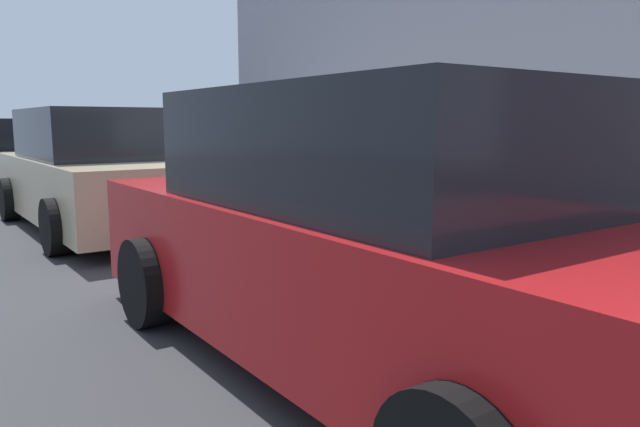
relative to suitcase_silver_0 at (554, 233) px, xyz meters
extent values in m
plane|color=#333335|center=(3.76, 0.76, -0.52)|extent=(40.00, 40.00, 0.00)
cube|color=#ADA89E|center=(3.76, -1.74, -0.45)|extent=(18.00, 5.00, 0.14)
cube|color=#9EA0A8|center=(0.00, 0.00, 0.00)|extent=(0.36, 0.21, 0.75)
cube|color=black|center=(0.00, 0.00, 0.00)|extent=(0.36, 0.06, 0.76)
cylinder|color=gray|center=(-0.14, -0.01, 0.47)|extent=(0.02, 0.02, 0.21)
cylinder|color=gray|center=(0.14, 0.01, 0.47)|extent=(0.02, 0.02, 0.21)
cylinder|color=black|center=(0.00, 0.00, 0.58)|extent=(0.29, 0.05, 0.02)
cylinder|color=black|center=(-0.15, -0.01, -0.35)|extent=(0.05, 0.02, 0.04)
cylinder|color=black|center=(0.15, 0.01, -0.35)|extent=(0.05, 0.02, 0.04)
cube|color=red|center=(0.50, 0.06, -0.11)|extent=(0.43, 0.28, 0.54)
cube|color=black|center=(0.50, 0.06, -0.11)|extent=(0.42, 0.08, 0.55)
cylinder|color=gray|center=(0.32, 0.05, 0.18)|extent=(0.02, 0.02, 0.04)
cylinder|color=gray|center=(0.67, 0.08, 0.18)|extent=(0.02, 0.02, 0.04)
cylinder|color=black|center=(0.50, 0.06, 0.20)|extent=(0.35, 0.05, 0.02)
cylinder|color=black|center=(0.32, 0.05, -0.35)|extent=(0.05, 0.02, 0.04)
cylinder|color=black|center=(0.68, 0.08, -0.35)|extent=(0.05, 0.02, 0.04)
cube|color=#59601E|center=(1.00, 0.07, -0.02)|extent=(0.38, 0.27, 0.72)
cube|color=black|center=(1.00, 0.07, -0.02)|extent=(0.38, 0.06, 0.73)
cylinder|color=gray|center=(0.85, 0.08, 0.48)|extent=(0.02, 0.02, 0.27)
cylinder|color=gray|center=(1.16, 0.07, 0.48)|extent=(0.02, 0.02, 0.27)
cylinder|color=black|center=(1.00, 0.07, 0.61)|extent=(0.31, 0.03, 0.02)
cylinder|color=black|center=(0.84, 0.08, -0.35)|extent=(0.04, 0.02, 0.04)
cylinder|color=black|center=(1.16, 0.07, -0.35)|extent=(0.04, 0.02, 0.04)
cube|color=black|center=(1.50, -0.03, -0.07)|extent=(0.42, 0.28, 0.61)
cube|color=black|center=(1.50, -0.03, -0.07)|extent=(0.41, 0.08, 0.62)
cylinder|color=gray|center=(1.34, -0.05, 0.34)|extent=(0.02, 0.02, 0.22)
cylinder|color=gray|center=(1.67, -0.02, 0.34)|extent=(0.02, 0.02, 0.22)
cylinder|color=black|center=(1.50, -0.03, 0.45)|extent=(0.34, 0.05, 0.02)
cylinder|color=black|center=(1.33, -0.05, -0.35)|extent=(0.05, 0.02, 0.04)
cylinder|color=black|center=(1.68, -0.02, -0.35)|extent=(0.05, 0.02, 0.04)
cube|color=#0F606B|center=(2.04, 0.05, -0.04)|extent=(0.46, 0.30, 0.67)
cube|color=black|center=(2.04, 0.05, -0.04)|extent=(0.45, 0.08, 0.68)
cylinder|color=gray|center=(1.85, 0.04, 0.43)|extent=(0.02, 0.02, 0.27)
cylinder|color=gray|center=(2.23, 0.07, 0.43)|extent=(0.02, 0.02, 0.27)
cylinder|color=black|center=(2.04, 0.05, 0.56)|extent=(0.38, 0.06, 0.02)
cylinder|color=black|center=(1.85, 0.04, -0.35)|extent=(0.05, 0.02, 0.04)
cylinder|color=black|center=(2.23, 0.07, -0.35)|extent=(0.05, 0.02, 0.04)
cube|color=navy|center=(2.59, -0.07, -0.09)|extent=(0.46, 0.28, 0.57)
cube|color=black|center=(2.59, -0.07, -0.09)|extent=(0.45, 0.09, 0.58)
cylinder|color=gray|center=(2.40, -0.09, 0.21)|extent=(0.02, 0.02, 0.04)
cylinder|color=gray|center=(2.79, -0.05, 0.21)|extent=(0.02, 0.02, 0.04)
cylinder|color=black|center=(2.59, -0.07, 0.23)|extent=(0.38, 0.06, 0.02)
cylinder|color=black|center=(2.40, -0.09, -0.35)|extent=(0.05, 0.02, 0.04)
cylinder|color=black|center=(2.79, -0.05, -0.35)|extent=(0.05, 0.02, 0.04)
cube|color=maroon|center=(3.13, -0.04, -0.01)|extent=(0.41, 0.29, 0.73)
cube|color=black|center=(3.13, -0.04, -0.01)|extent=(0.40, 0.08, 0.74)
cylinder|color=gray|center=(2.96, -0.02, 0.37)|extent=(0.02, 0.02, 0.04)
cylinder|color=gray|center=(3.29, -0.06, 0.37)|extent=(0.02, 0.02, 0.04)
cylinder|color=black|center=(3.13, -0.04, 0.39)|extent=(0.33, 0.05, 0.02)
cylinder|color=black|center=(2.96, -0.02, -0.35)|extent=(0.05, 0.02, 0.04)
cylinder|color=black|center=(3.30, -0.06, -0.35)|extent=(0.05, 0.02, 0.04)
cube|color=#9EA0A8|center=(3.66, 0.01, -0.08)|extent=(0.44, 0.23, 0.60)
cube|color=black|center=(3.66, 0.01, -0.08)|extent=(0.44, 0.06, 0.61)
cylinder|color=gray|center=(3.47, 0.00, 0.24)|extent=(0.02, 0.02, 0.04)
cylinder|color=gray|center=(3.84, 0.02, 0.24)|extent=(0.02, 0.02, 0.04)
cylinder|color=black|center=(3.66, 0.01, 0.26)|extent=(0.37, 0.04, 0.02)
cylinder|color=black|center=(3.46, 0.00, -0.35)|extent=(0.04, 0.02, 0.04)
cylinder|color=black|center=(3.85, 0.02, -0.35)|extent=(0.04, 0.02, 0.04)
cube|color=red|center=(4.20, -0.07, -0.08)|extent=(0.45, 0.27, 0.59)
cube|color=black|center=(4.20, -0.07, -0.08)|extent=(0.44, 0.08, 0.61)
cylinder|color=gray|center=(4.02, -0.06, 0.38)|extent=(0.02, 0.02, 0.32)
cylinder|color=gray|center=(4.39, -0.08, 0.38)|extent=(0.02, 0.02, 0.32)
cylinder|color=black|center=(4.20, -0.07, 0.54)|extent=(0.37, 0.05, 0.02)
cylinder|color=black|center=(4.01, -0.05, -0.35)|extent=(0.05, 0.02, 0.04)
cylinder|color=black|center=(4.40, -0.08, -0.35)|extent=(0.05, 0.02, 0.04)
cylinder|color=#D89E0C|center=(5.05, 0.00, -0.07)|extent=(0.20, 0.20, 0.61)
sphere|color=#D89E0C|center=(5.05, 0.00, 0.28)|extent=(0.21, 0.21, 0.21)
cylinder|color=#D89E0C|center=(5.20, 0.00, -0.04)|extent=(0.09, 0.10, 0.09)
cylinder|color=#D89E0C|center=(4.90, 0.00, -0.04)|extent=(0.09, 0.10, 0.09)
cylinder|color=brown|center=(5.52, 0.15, 0.06)|extent=(0.17, 0.17, 0.87)
cube|color=#AD1619|center=(-0.32, 2.26, 0.07)|extent=(4.80, 1.90, 0.81)
cube|color=black|center=(-0.32, 2.26, 0.80)|extent=(2.50, 1.73, 0.66)
cylinder|color=black|center=(1.17, 3.18, -0.20)|extent=(0.64, 0.23, 0.64)
cylinder|color=black|center=(1.15, 1.31, -0.20)|extent=(0.64, 0.23, 0.64)
cube|color=tan|center=(5.51, 2.26, 0.06)|extent=(4.79, 1.85, 0.80)
cube|color=black|center=(5.51, 2.26, 0.79)|extent=(2.49, 1.69, 0.66)
cylinder|color=black|center=(6.99, 3.19, -0.20)|extent=(0.64, 0.22, 0.64)
cylinder|color=black|center=(7.00, 1.34, -0.20)|extent=(0.64, 0.22, 0.64)
cylinder|color=black|center=(4.03, 3.18, -0.20)|extent=(0.64, 0.22, 0.64)
cylinder|color=black|center=(4.03, 1.33, -0.20)|extent=(0.64, 0.22, 0.64)
cube|color=black|center=(10.95, 2.26, 0.03)|extent=(4.28, 1.89, 0.75)
cube|color=black|center=(10.95, 2.26, 0.71)|extent=(2.25, 1.67, 0.61)
cylinder|color=black|center=(12.22, 1.34, -0.20)|extent=(0.65, 0.25, 0.64)
cylinder|color=black|center=(9.61, 1.44, -0.20)|extent=(0.65, 0.25, 0.64)
camera|label=1|loc=(-2.98, 4.61, 0.94)|focal=33.89mm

